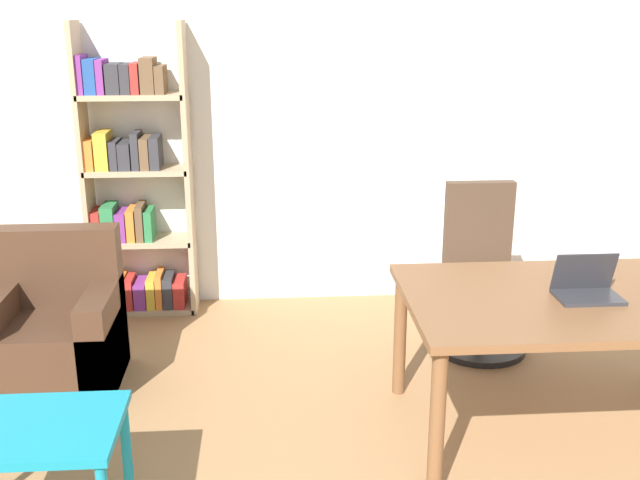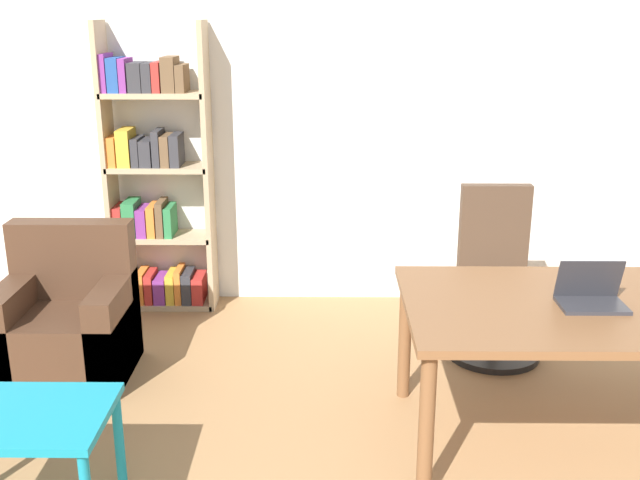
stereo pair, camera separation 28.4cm
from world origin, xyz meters
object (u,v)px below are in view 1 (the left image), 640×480
at_px(armchair, 54,335).
at_px(office_chair, 480,281).
at_px(desk, 567,312).
at_px(laptop, 586,288).
at_px(bookshelf, 133,189).
at_px(side_table_blue, 34,442).

bearing_deg(armchair, office_chair, 7.46).
xyz_separation_m(desk, laptop, (0.08, -0.02, 0.13)).
height_order(armchair, bookshelf, bookshelf).
height_order(laptop, bookshelf, bookshelf).
bearing_deg(bookshelf, side_table_blue, -90.52).
bearing_deg(office_chair, bookshelf, 161.83).
bearing_deg(desk, laptop, -16.48).
relative_size(side_table_blue, bookshelf, 0.34).
relative_size(desk, bookshelf, 0.79).
height_order(laptop, armchair, laptop).
xyz_separation_m(armchair, bookshelf, (0.31, 1.08, 0.60)).
relative_size(laptop, side_table_blue, 0.45).
bearing_deg(side_table_blue, office_chair, 36.42).
bearing_deg(desk, side_table_blue, -165.44).
height_order(desk, bookshelf, bookshelf).
bearing_deg(laptop, armchair, 164.94).
distance_m(office_chair, side_table_blue, 2.85).
distance_m(laptop, office_chair, 1.16).
xyz_separation_m(office_chair, armchair, (-2.58, -0.34, -0.14)).
distance_m(desk, armchair, 2.82).
relative_size(office_chair, bookshelf, 0.52).
bearing_deg(laptop, office_chair, 100.27).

